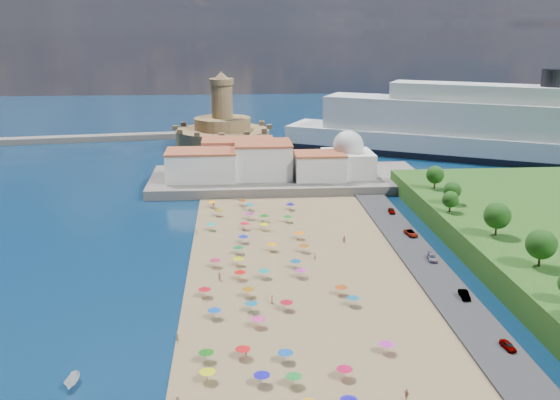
{
  "coord_description": "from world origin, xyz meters",
  "views": [
    {
      "loc": [
        -7.78,
        -128.09,
        51.43
      ],
      "look_at": [
        4.0,
        25.0,
        8.0
      ],
      "focal_mm": 40.0,
      "sensor_mm": 36.0,
      "label": 1
    }
  ],
  "objects": [
    {
      "name": "ground",
      "position": [
        0.0,
        0.0,
        0.0
      ],
      "size": [
        700.0,
        700.0,
        0.0
      ],
      "primitive_type": "plane",
      "color": "#071938",
      "rests_on": "ground"
    },
    {
      "name": "beach_parasols",
      "position": [
        -1.7,
        -11.58,
        2.15
      ],
      "size": [
        32.88,
        115.14,
        2.2
      ],
      "color": "gray",
      "rests_on": "beach"
    },
    {
      "name": "hillside_trees",
      "position": [
        49.55,
        -10.28,
        10.14
      ],
      "size": [
        10.02,
        107.69,
        7.64
      ],
      "color": "#382314",
      "rests_on": "hillside"
    },
    {
      "name": "breakwater",
      "position": [
        -110.0,
        153.0,
        1.3
      ],
      "size": [
        199.03,
        34.77,
        2.6
      ],
      "primitive_type": "cube",
      "rotation": [
        0.0,
        0.0,
        0.14
      ],
      "color": "#59544C",
      "rests_on": "ground"
    },
    {
      "name": "waterfront_buildings",
      "position": [
        -3.05,
        73.64,
        7.88
      ],
      "size": [
        57.0,
        29.0,
        11.0
      ],
      "color": "silver",
      "rests_on": "terrace"
    },
    {
      "name": "terrace",
      "position": [
        10.0,
        73.0,
        1.5
      ],
      "size": [
        90.0,
        36.0,
        3.0
      ],
      "primitive_type": "cube",
      "color": "#59544C",
      "rests_on": "ground"
    },
    {
      "name": "moored_boats",
      "position": [
        -28.39,
        -48.4,
        0.76
      ],
      "size": [
        12.04,
        12.02,
        1.6
      ],
      "color": "white",
      "rests_on": "ground"
    },
    {
      "name": "jetty",
      "position": [
        -12.0,
        108.0,
        1.2
      ],
      "size": [
        18.0,
        70.0,
        2.4
      ],
      "primitive_type": "cube",
      "color": "#59544C",
      "rests_on": "ground"
    },
    {
      "name": "domed_building",
      "position": [
        30.0,
        71.0,
        8.97
      ],
      "size": [
        16.0,
        16.0,
        15.0
      ],
      "color": "silver",
      "rests_on": "terrace"
    },
    {
      "name": "fortress",
      "position": [
        -12.0,
        138.0,
        6.68
      ],
      "size": [
        40.0,
        40.0,
        32.4
      ],
      "color": "olive",
      "rests_on": "ground"
    },
    {
      "name": "cruise_ship",
      "position": [
        91.62,
        106.41,
        10.54
      ],
      "size": [
        155.31,
        97.19,
        35.6
      ],
      "color": "black",
      "rests_on": "ground"
    },
    {
      "name": "parked_cars",
      "position": [
        36.0,
        1.38,
        1.37
      ],
      "size": [
        2.85,
        79.59,
        1.38
      ],
      "color": "gray",
      "rests_on": "promenade"
    },
    {
      "name": "beachgoers",
      "position": [
        -1.59,
        -0.55,
        1.15
      ],
      "size": [
        37.68,
        99.61,
        1.87
      ],
      "color": "tan",
      "rests_on": "beach"
    }
  ]
}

